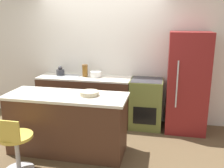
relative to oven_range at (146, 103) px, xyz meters
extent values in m
plane|color=brown|center=(-0.96, -0.31, -0.47)|extent=(14.00, 14.00, 0.00)
cube|color=white|center=(-0.96, 0.32, 0.83)|extent=(8.00, 0.06, 2.60)
cube|color=#4C2D1E|center=(-1.24, 0.00, -0.02)|extent=(1.85, 0.59, 0.90)
cube|color=silver|center=(-1.24, 0.00, 0.45)|extent=(1.85, 0.59, 0.03)
cube|color=#9EA3A8|center=(-1.56, 0.00, 0.47)|extent=(0.44, 0.32, 0.01)
cube|color=#4C2D1E|center=(-1.14, -1.21, -0.02)|extent=(1.79, 0.66, 0.89)
cube|color=silver|center=(-1.14, -1.21, 0.44)|extent=(1.87, 0.70, 0.04)
cube|color=olive|center=(0.00, 0.00, 0.00)|extent=(0.60, 0.59, 0.93)
cube|color=black|center=(0.00, -0.30, -0.14)|extent=(0.42, 0.01, 0.33)
cube|color=#333338|center=(0.00, 0.00, 0.47)|extent=(0.57, 0.56, 0.01)
cube|color=maroon|center=(0.73, -0.02, 0.45)|extent=(0.71, 0.62, 1.84)
cube|color=silver|center=(0.54, -0.34, 0.49)|extent=(0.02, 0.02, 0.83)
cylinder|color=#B7B7BC|center=(-1.60, -1.88, -0.22)|extent=(0.06, 0.06, 0.50)
cylinder|color=gold|center=(-1.60, -1.88, 0.05)|extent=(0.45, 0.45, 0.04)
cube|color=gold|center=(-1.60, -2.08, 0.22)|extent=(0.39, 0.02, 0.29)
cylinder|color=#333338|center=(-1.76, 0.04, 0.53)|extent=(0.16, 0.16, 0.11)
sphere|color=#333338|center=(-1.76, 0.04, 0.61)|extent=(0.09, 0.09, 0.09)
cylinder|color=white|center=(-1.01, 0.04, 0.53)|extent=(0.22, 0.22, 0.11)
cylinder|color=brown|center=(-1.23, 0.04, 0.58)|extent=(0.11, 0.11, 0.22)
cylinder|color=brown|center=(-1.23, 0.04, 0.70)|extent=(0.11, 0.11, 0.02)
cylinder|color=#C1B28E|center=(-0.78, -1.16, 0.50)|extent=(0.29, 0.29, 0.06)
camera|label=1|loc=(0.29, -4.61, 1.57)|focal=40.00mm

